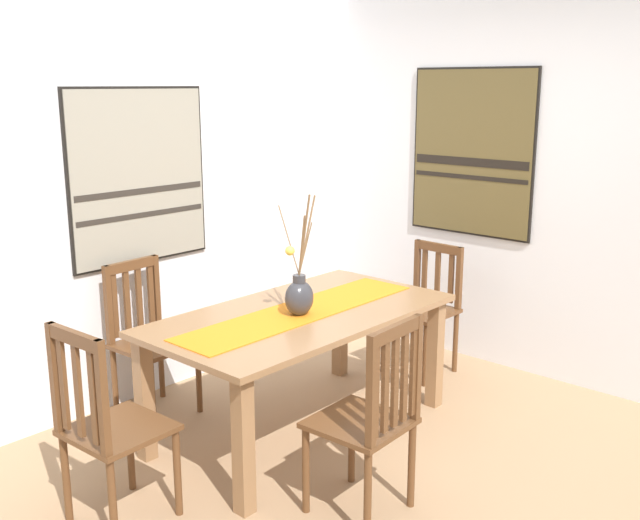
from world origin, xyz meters
TOP-DOWN VIEW (x-y plane):
  - ground_plane at (0.00, 0.00)m, footprint 6.40×6.40m
  - wall_back at (0.00, 1.86)m, footprint 6.40×0.12m
  - wall_side at (1.86, 0.00)m, footprint 0.12×6.40m
  - dining_table at (0.08, 0.68)m, footprint 1.78×0.95m
  - table_runner at (0.08, 0.68)m, footprint 1.64×0.36m
  - centerpiece_vase at (0.02, 0.64)m, footprint 0.21×0.26m
  - chair_0 at (-0.34, -0.16)m, footprint 0.44×0.44m
  - chair_1 at (-0.36, 1.55)m, footprint 0.44×0.44m
  - chair_2 at (-1.20, 0.68)m, footprint 0.44×0.44m
  - chair_3 at (1.34, 0.68)m, footprint 0.43×0.43m
  - painting_on_back_wall at (-0.20, 1.79)m, footprint 0.98×0.05m
  - painting_on_side_wall at (1.79, 0.62)m, footprint 0.05×0.97m

SIDE VIEW (x-z plane):
  - ground_plane at x=0.00m, z-range -0.03..0.00m
  - chair_3 at x=1.34m, z-range 0.02..0.93m
  - chair_1 at x=-0.36m, z-range 0.02..0.97m
  - chair_2 at x=-1.20m, z-range 0.01..0.99m
  - chair_0 at x=-0.34m, z-range 0.02..1.00m
  - dining_table at x=0.08m, z-range 0.26..0.99m
  - table_runner at x=0.08m, z-range 0.73..0.74m
  - centerpiece_vase at x=0.02m, z-range 0.51..1.20m
  - wall_back at x=0.00m, z-range 0.00..2.70m
  - wall_side at x=1.86m, z-range 0.00..2.70m
  - painting_on_back_wall at x=-0.20m, z-range 0.89..1.98m
  - painting_on_side_wall at x=1.79m, z-range 0.93..2.11m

